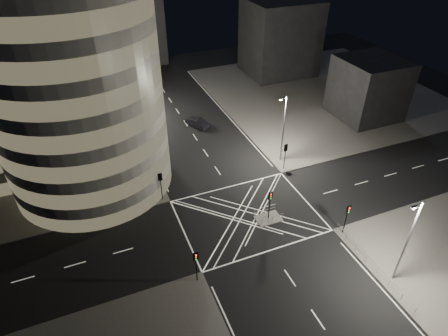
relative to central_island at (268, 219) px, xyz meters
name	(u,v)px	position (x,y,z in m)	size (l,w,h in m)	color
ground	(248,215)	(-2.00, 1.50, -0.07)	(120.00, 120.00, 0.00)	black
sidewalk_far_right	(322,92)	(27.00, 28.50, 0.00)	(42.00, 42.00, 0.15)	#514E4C
central_island	(268,219)	(0.00, 0.00, 0.00)	(3.00, 2.00, 0.15)	slate
office_tower_curved	(33,86)	(-22.74, 20.24, 12.58)	(30.00, 29.00, 27.20)	gray
office_block_rear	(29,45)	(-24.00, 43.50, 11.07)	(24.00, 16.00, 22.00)	gray
building_right_far	(280,37)	(24.00, 41.50, 7.58)	(14.00, 12.00, 15.00)	black
building_right_near	(368,88)	(28.00, 17.50, 5.08)	(10.00, 10.00, 10.00)	black
building_far_end	(121,24)	(-6.00, 59.50, 8.93)	(18.00, 8.00, 18.00)	black
tree_a	(142,167)	(-12.50, 10.50, 4.00)	(4.18, 4.18, 6.34)	black
tree_b	(131,136)	(-12.50, 16.50, 5.18)	(4.61, 4.61, 7.77)	black
tree_c	(124,119)	(-12.50, 22.50, 4.77)	(4.47, 4.47, 7.28)	black
tree_d	(117,103)	(-12.50, 28.50, 4.79)	(4.28, 4.28, 7.19)	black
tree_e	(112,93)	(-12.50, 34.50, 3.95)	(3.92, 3.92, 6.14)	black
traffic_signal_fl	(161,181)	(-10.80, 8.30, 2.84)	(0.55, 0.22, 4.00)	black
traffic_signal_nl	(196,261)	(-10.80, -5.30, 2.84)	(0.55, 0.22, 4.00)	black
traffic_signal_fr	(285,152)	(6.80, 8.30, 2.84)	(0.55, 0.22, 4.00)	black
traffic_signal_nr	(347,214)	(6.80, -5.30, 2.84)	(0.55, 0.22, 4.00)	black
traffic_signal_island	(270,200)	(0.00, 0.00, 2.84)	(0.55, 0.22, 4.00)	black
street_lamp_left_near	(144,144)	(-11.44, 13.50, 5.47)	(1.25, 0.25, 10.00)	slate
street_lamp_left_far	(120,91)	(-11.44, 31.50, 5.47)	(1.25, 0.25, 10.00)	slate
street_lamp_right_far	(283,127)	(7.44, 10.50, 5.47)	(1.25, 0.25, 10.00)	slate
street_lamp_right_near	(407,240)	(7.44, -12.50, 5.47)	(1.25, 0.25, 10.00)	slate
railing_near_right	(372,264)	(6.30, -10.65, 0.62)	(0.06, 11.70, 1.10)	slate
railing_island_south	(272,219)	(0.00, -0.90, 0.62)	(2.80, 0.06, 1.10)	slate
railing_island_north	(265,210)	(0.00, 0.90, 0.62)	(2.80, 0.06, 1.10)	slate
sedan	(197,123)	(-0.50, 24.70, 0.68)	(1.60, 4.58, 1.51)	black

